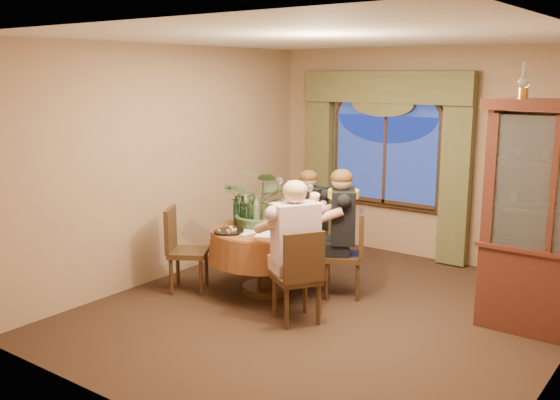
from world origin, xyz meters
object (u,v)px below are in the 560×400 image
Objects in this scene: china_cabinet at (556,221)px; wine_bottle_5 at (256,211)px; centerpiece_plant at (263,176)px; wine_bottle_4 at (243,210)px; person_pink at (296,251)px; dining_table at (266,260)px; olive_bowl at (267,227)px; person_scarf at (343,232)px; chair_front_left at (188,250)px; wine_bottle_1 at (254,208)px; stoneware_vase at (267,214)px; chair_right at (296,275)px; chair_back_right at (343,254)px; person_back at (309,222)px; wine_bottle_2 at (245,208)px; wine_bottle_3 at (250,213)px; wine_bottle_0 at (236,210)px; oil_lamp_left at (524,80)px; chair_back at (305,234)px.

china_cabinet is 6.76× the size of wine_bottle_5.
centerpiece_plant is 0.48m from wine_bottle_4.
person_pink is 1.08m from wine_bottle_5.
olive_bowl is (0.04, -0.03, 0.40)m from dining_table.
person_scarf is 1.49× the size of centerpiece_plant.
wine_bottle_1 is (0.45, 0.65, 0.44)m from chair_front_left.
chair_right is at bearing -37.23° from stoneware_vase.
chair_back_right is 0.73× the size of person_back.
person_pink reaches higher than wine_bottle_4.
person_back is 4.01× the size of wine_bottle_4.
wine_bottle_4 is 1.00× the size of wine_bottle_5.
china_cabinet reaches higher than wine_bottle_2.
person_scarf reaches higher than person_back.
wine_bottle_1 is at bearing 137.62° from wine_bottle_5.
chair_back_right is (0.76, 0.42, 0.10)m from dining_table.
centerpiece_plant reaches higher than dining_table.
wine_bottle_3 is at bearing -106.55° from stoneware_vase.
centerpiece_plant reaches higher than wine_bottle_2.
person_scarf is at bearing 23.98° from wine_bottle_0.
oil_lamp_left is 2.10× the size of olive_bowl.
person_pink is 1.03m from stoneware_vase.
stoneware_vase is at bearing 32.62° from wine_bottle_0.
wine_bottle_4 is 0.16m from wine_bottle_5.
oil_lamp_left reaches higher than centerpiece_plant.
person_pink reaches higher than wine_bottle_3.
chair_right and chair_back_right have the same top height.
person_back reaches higher than chair_back_right.
olive_bowl is at bearing 92.93° from person_back.
chair_front_left is 1.49m from person_pink.
chair_front_left is 2.91× the size of wine_bottle_5.
stoneware_vase reaches higher than chair_right.
chair_back is 0.98m from olive_bowl.
chair_back is 0.84m from stoneware_vase.
chair_back is at bearing 175.02° from oil_lamp_left.
centerpiece_plant is at bearing 13.03° from wine_bottle_5.
china_cabinet is at bearing 9.04° from wine_bottle_1.
stoneware_vase is at bearing 101.23° from chair_front_left.
oil_lamp_left is 2.84m from chair_right.
centerpiece_plant reaches higher than person_pink.
oil_lamp_left is 3.05m from stoneware_vase.
oil_lamp_left reaches higher than olive_bowl.
wine_bottle_2 reaches higher than olive_bowl.
wine_bottle_3 reaches higher than chair_right.
person_scarf reaches higher than person_pink.
oil_lamp_left is 1.03× the size of wine_bottle_3.
china_cabinet is 6.76× the size of wine_bottle_0.
chair_right is at bearing 151.40° from chair_back_right.
wine_bottle_1 is 1.00× the size of wine_bottle_3.
stoneware_vase is at bearing 85.85° from chair_right.
chair_front_left is at bearing 122.96° from person_pink.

